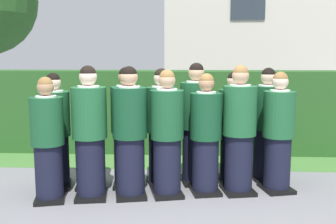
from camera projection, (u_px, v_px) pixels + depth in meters
ground_plane at (167, 194)px, 5.19m from camera, size 60.00×60.00×0.00m
student_front_row_0 at (48, 143)px, 4.88m from camera, size 0.45×0.53×1.54m
student_front_row_1 at (90, 136)px, 4.97m from camera, size 0.46×0.53×1.67m
student_front_row_2 at (130, 135)px, 5.02m from camera, size 0.48×0.55×1.66m
student_front_row_3 at (167, 136)px, 5.06m from camera, size 0.47×0.54×1.62m
student_front_row_4 at (206, 137)px, 5.15m from camera, size 0.44×0.53×1.57m
student_front_row_5 at (239, 133)px, 5.16m from camera, size 0.47×0.54×1.67m
student_front_row_6 at (278, 135)px, 5.23m from camera, size 0.46×0.53×1.59m
student_rear_row_0 at (55, 134)px, 5.35m from camera, size 0.46×0.52×1.57m
student_rear_row_1 at (89, 132)px, 5.39m from camera, size 0.43×0.54×1.61m
student_rear_row_2 at (127, 130)px, 5.43m from camera, size 0.43×0.50×1.64m
student_rear_row_3 at (161, 130)px, 5.49m from camera, size 0.47×0.54×1.62m
student_rear_row_4 at (196, 126)px, 5.57m from camera, size 0.48×0.55×1.69m
student_rear_row_5 at (233, 130)px, 5.62m from camera, size 0.41×0.49×1.57m
student_rear_row_6 at (267, 127)px, 5.69m from camera, size 0.46×0.55×1.62m
hedge at (174, 111)px, 7.39m from camera, size 8.87×0.70×1.51m
lawn_strip at (172, 162)px, 6.71m from camera, size 8.87×0.90×0.01m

